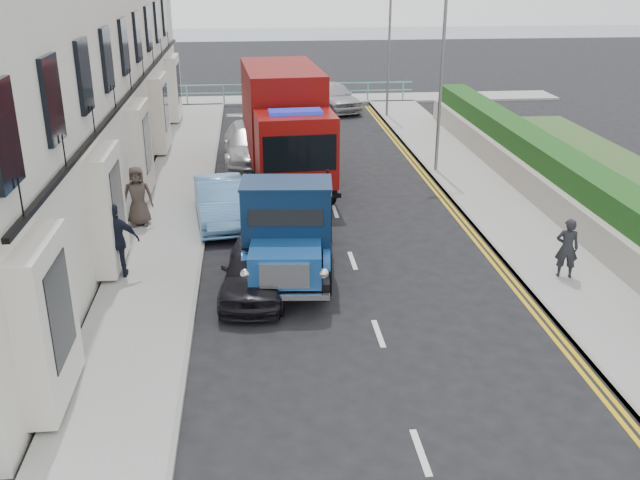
{
  "coord_description": "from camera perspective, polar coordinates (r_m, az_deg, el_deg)",
  "views": [
    {
      "loc": [
        -2.6,
        -11.4,
        7.6
      ],
      "look_at": [
        -1.07,
        4.09,
        1.4
      ],
      "focal_mm": 40.0,
      "sensor_mm": 36.0,
      "label": 1
    }
  ],
  "objects": [
    {
      "name": "seafront_car_right",
      "position": [
        38.35,
        1.07,
        11.42
      ],
      "size": [
        2.96,
        4.7,
        1.49
      ],
      "primitive_type": "imported",
      "rotation": [
        0.0,
        0.0,
        0.29
      ],
      "color": "#A3A2A6",
      "rests_on": "ground"
    },
    {
      "name": "parked_car_rear",
      "position": [
        28.28,
        -5.53,
        7.63
      ],
      "size": [
        2.3,
        5.31,
        1.52
      ],
      "primitive_type": "imported",
      "rotation": [
        0.0,
        0.0,
        0.03
      ],
      "color": "#BBBAC0",
      "rests_on": "ground"
    },
    {
      "name": "parked_car_mid",
      "position": [
        21.91,
        -7.98,
        3.06
      ],
      "size": [
        1.87,
        4.17,
        1.33
      ],
      "primitive_type": "imported",
      "rotation": [
        0.0,
        0.0,
        0.12
      ],
      "color": "#649AD6",
      "rests_on": "ground"
    },
    {
      "name": "lamp_far",
      "position": [
        36.22,
        5.38,
        15.92
      ],
      "size": [
        1.23,
        0.18,
        7.0
      ],
      "color": "slate",
      "rests_on": "ground"
    },
    {
      "name": "garden_east",
      "position": [
        23.6,
        19.23,
        3.99
      ],
      "size": [
        1.45,
        28.0,
        1.75
      ],
      "color": "#B2AD9E",
      "rests_on": "ground"
    },
    {
      "name": "pedestrian_east_near",
      "position": [
        18.67,
        19.15,
        -0.6
      ],
      "size": [
        0.65,
        0.52,
        1.54
      ],
      "primitive_type": "imported",
      "rotation": [
        0.0,
        0.0,
        2.84
      ],
      "color": "black",
      "rests_on": "pavement_east"
    },
    {
      "name": "ground",
      "position": [
        13.94,
        6.15,
        -11.45
      ],
      "size": [
        120.0,
        120.0,
        0.0
      ],
      "primitive_type": "plane",
      "color": "black",
      "rests_on": "ground"
    },
    {
      "name": "bedford_lorry",
      "position": [
        17.64,
        -2.63,
        0.38
      ],
      "size": [
        2.59,
        5.6,
        2.57
      ],
      "rotation": [
        0.0,
        0.0,
        -0.09
      ],
      "color": "black",
      "rests_on": "ground"
    },
    {
      "name": "lamp_mid",
      "position": [
        26.53,
        9.48,
        13.63
      ],
      "size": [
        1.23,
        0.18,
        7.0
      ],
      "color": "slate",
      "rests_on": "ground"
    },
    {
      "name": "seafront_car_left",
      "position": [
        39.01,
        -2.52,
        11.63
      ],
      "size": [
        3.23,
        5.87,
        1.56
      ],
      "primitive_type": "imported",
      "rotation": [
        0.0,
        0.0,
        3.02
      ],
      "color": "black",
      "rests_on": "ground"
    },
    {
      "name": "promenade",
      "position": [
        41.18,
        -1.96,
        11.16
      ],
      "size": [
        30.0,
        2.5,
        0.12
      ],
      "primitive_type": "cube",
      "color": "gray",
      "rests_on": "ground"
    },
    {
      "name": "parked_car_front",
      "position": [
        17.2,
        -5.17,
        -2.22
      ],
      "size": [
        1.93,
        3.94,
        1.29
      ],
      "primitive_type": "imported",
      "rotation": [
        0.0,
        0.0,
        -0.11
      ],
      "color": "black",
      "rests_on": "ground"
    },
    {
      "name": "pavement_east",
      "position": [
        23.13,
        14.67,
        1.97
      ],
      "size": [
        2.6,
        38.0,
        0.12
      ],
      "primitive_type": "cube",
      "color": "gray",
      "rests_on": "ground"
    },
    {
      "name": "pedestrian_west_near",
      "position": [
        18.28,
        -15.98,
        -0.07
      ],
      "size": [
        1.14,
        0.53,
        1.91
      ],
      "primitive_type": "imported",
      "rotation": [
        0.0,
        0.0,
        3.2
      ],
      "color": "black",
      "rests_on": "pavement_west"
    },
    {
      "name": "pedestrian_west_far",
      "position": [
        21.77,
        -14.38,
        3.43
      ],
      "size": [
        0.93,
        0.66,
        1.79
      ],
      "primitive_type": "imported",
      "rotation": [
        0.0,
        0.0,
        0.11
      ],
      "color": "#42362F",
      "rests_on": "pavement_west"
    },
    {
      "name": "red_lorry",
      "position": [
        25.87,
        -2.85,
        9.42
      ],
      "size": [
        3.03,
        7.68,
        3.94
      ],
      "rotation": [
        0.0,
        0.0,
        0.07
      ],
      "color": "black",
      "rests_on": "ground"
    },
    {
      "name": "pavement_west",
      "position": [
        21.9,
        -12.11,
        1.08
      ],
      "size": [
        2.4,
        38.0,
        0.12
      ],
      "primitive_type": "cube",
      "color": "gray",
      "rests_on": "ground"
    },
    {
      "name": "seafront_railing",
      "position": [
        40.3,
        -1.89,
        11.68
      ],
      "size": [
        13.0,
        0.08,
        1.11
      ],
      "color": "#59B2A5",
      "rests_on": "ground"
    },
    {
      "name": "sea_plane",
      "position": [
        71.85,
        -3.67,
        15.61
      ],
      "size": [
        120.0,
        120.0,
        0.0
      ],
      "primitive_type": "plane",
      "color": "slate",
      "rests_on": "ground"
    }
  ]
}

